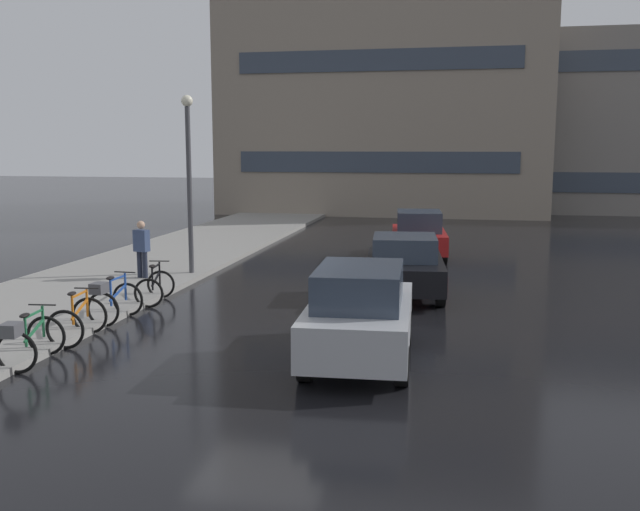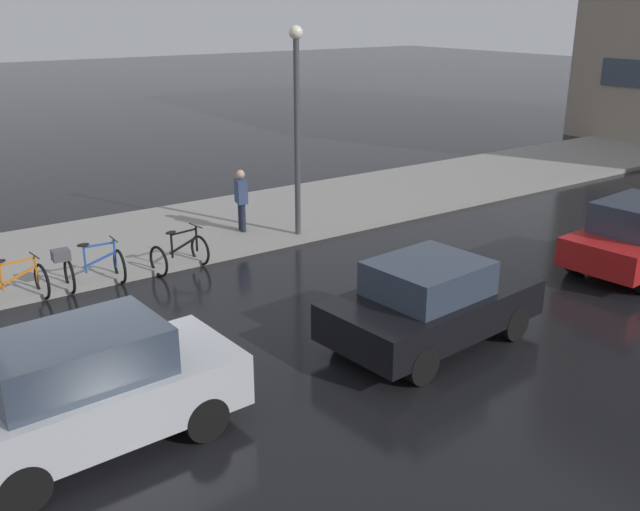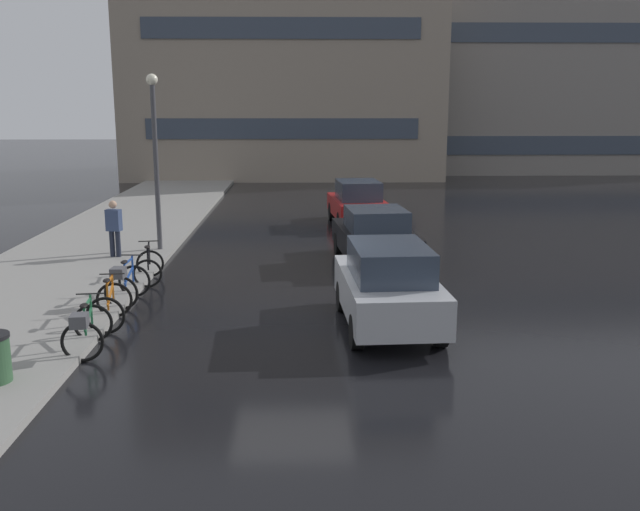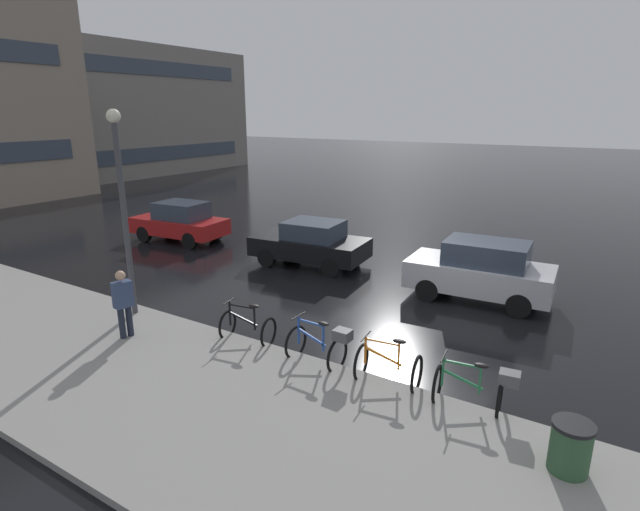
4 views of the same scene
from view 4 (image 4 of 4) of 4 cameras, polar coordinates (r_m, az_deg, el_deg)
ground_plane at (r=13.15m, az=13.51°, el=-7.11°), size 140.00×140.00×0.00m
bicycle_nearest at (r=9.38m, az=17.50°, el=-14.12°), size 0.86×1.44×0.97m
bicycle_second at (r=9.84m, az=7.80°, el=-12.45°), size 0.87×1.24×1.02m
bicycle_third at (r=10.36m, az=0.18°, el=-10.11°), size 0.79×1.38×1.02m
bicycle_farthest at (r=11.54m, az=-8.29°, el=-8.07°), size 0.87×1.23×0.97m
car_silver at (r=14.48m, az=17.88°, el=-1.65°), size 1.94×3.95×1.70m
car_black at (r=16.99m, az=-1.07°, el=1.43°), size 2.23×4.04×1.54m
car_red at (r=20.94m, az=-15.70°, el=3.74°), size 2.09×3.96×1.60m
pedestrian at (r=12.06m, az=-21.55°, el=-5.03°), size 0.44×0.32×1.72m
streetlamp at (r=12.92m, az=-21.65°, el=6.18°), size 0.32×0.32×5.15m
trash_bin at (r=8.41m, az=26.64°, el=-19.35°), size 0.59×0.59×0.91m
building_facade_side at (r=46.61m, az=-22.21°, el=14.98°), size 20.81×10.55×10.03m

